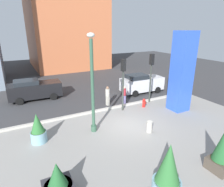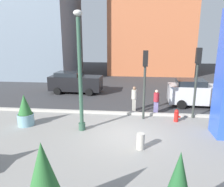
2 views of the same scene
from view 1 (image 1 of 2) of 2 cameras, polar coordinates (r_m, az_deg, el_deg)
The scene contains 17 objects.
ground_plane at distance 16.64m, azimuth -2.53°, elevation -3.63°, with size 60.00×60.00×0.00m, color #38383A.
plaza_pavement at distance 12.07m, azimuth 10.11°, elevation -13.26°, with size 18.00×10.00×0.02m, color gray.
curb_strip at distance 15.88m, azimuth -1.17°, elevation -4.44°, with size 18.00×0.24×0.16m, color #B7B2A8.
lamp_post at distance 11.68m, azimuth -5.75°, elevation 1.87°, with size 0.44×0.44×6.10m.
art_pillar_blue at distance 15.94m, azimuth 19.78°, elevation 5.85°, with size 1.31×1.31×6.15m, color blue.
potted_plant_mid_plaza at distance 10.44m, azimuth 29.80°, elevation -14.15°, with size 0.99×0.99×2.35m.
potted_plant_near_left at distance 12.08m, azimuth -20.92°, elevation -9.80°, with size 0.90×0.90×1.80m.
potted_plant_curbside at distance 8.26m, azimuth 16.03°, elevation -21.65°, with size 1.14×1.14×2.39m.
potted_plant_by_pillar at distance 8.53m, azimuth -15.54°, elevation -24.16°, with size 1.16×1.16×1.59m.
fire_hydrant at distance 16.47m, azimuth 9.36°, elevation -2.74°, with size 0.36×0.26×0.75m.
concrete_bollard at distance 12.72m, azimuth 10.92°, elevation -9.58°, with size 0.36×0.36×0.75m, color #B2ADA3.
traffic_light_far_side at distance 14.90m, azimuth 3.29°, elevation 4.98°, with size 0.28×0.42×4.13m.
traffic_light_corner at distance 16.99m, azimuth 11.40°, elevation 6.76°, with size 0.28×0.42×4.27m.
car_intersection at distance 19.97m, azimuth 8.64°, elevation 2.98°, with size 4.39×2.08×1.93m.
car_curb_west at distance 19.21m, azimuth -21.81°, elevation 1.15°, with size 4.67×2.18×1.89m.
pedestrian_crossing at distance 16.89m, azimuth 3.54°, elevation -0.19°, with size 0.37×0.37×1.56m.
pedestrian_by_curb at distance 16.45m, azimuth -1.30°, elevation -0.41°, with size 0.42×0.42×1.68m.
Camera 1 is at (-6.51, -9.94, 6.36)m, focal length 31.16 mm.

